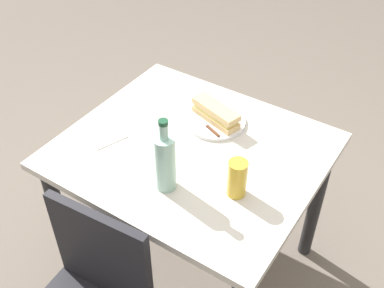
% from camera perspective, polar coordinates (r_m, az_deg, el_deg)
% --- Properties ---
extents(ground_plane, '(8.00, 8.00, 0.00)m').
position_cam_1_polar(ground_plane, '(2.38, -0.00, -14.00)').
color(ground_plane, '#6B6056').
extents(dining_table, '(0.97, 0.85, 0.74)m').
position_cam_1_polar(dining_table, '(1.91, -0.00, -3.24)').
color(dining_table, beige).
rests_on(dining_table, ground).
extents(plate_near, '(0.25, 0.25, 0.01)m').
position_cam_1_polar(plate_near, '(1.94, 2.86, 2.75)').
color(plate_near, white).
rests_on(plate_near, dining_table).
extents(baguette_sandwich_near, '(0.23, 0.13, 0.07)m').
position_cam_1_polar(baguette_sandwich_near, '(1.92, 2.90, 3.73)').
color(baguette_sandwich_near, '#DBB77A').
rests_on(baguette_sandwich_near, plate_near).
extents(knife_near, '(0.17, 0.08, 0.01)m').
position_cam_1_polar(knife_near, '(1.90, 1.84, 2.17)').
color(knife_near, silver).
rests_on(knife_near, plate_near).
extents(water_bottle, '(0.07, 0.07, 0.29)m').
position_cam_1_polar(water_bottle, '(1.60, -3.26, -2.13)').
color(water_bottle, '#99C6B7').
rests_on(water_bottle, dining_table).
extents(beer_glass, '(0.07, 0.07, 0.14)m').
position_cam_1_polar(beer_glass, '(1.61, 5.46, -4.14)').
color(beer_glass, gold).
rests_on(beer_glass, dining_table).
extents(paper_napkin, '(0.18, 0.18, 0.00)m').
position_cam_1_polar(paper_napkin, '(1.92, -10.52, 1.17)').
color(paper_napkin, white).
rests_on(paper_napkin, dining_table).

